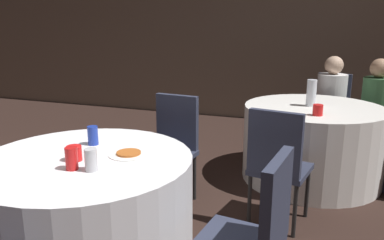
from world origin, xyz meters
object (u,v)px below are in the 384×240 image
at_px(chair_near_north, 172,140).
at_px(pizza_plate_near, 129,154).
at_px(chair_far_northeast, 380,112).
at_px(bottle_far, 311,93).
at_px(table_far, 312,143).
at_px(table_near, 89,214).
at_px(chair_near_east, 257,229).
at_px(soda_can_red, 72,159).
at_px(chair_far_north, 331,105).
at_px(person_green_jacket, 371,112).
at_px(person_white_shirt, 329,105).
at_px(soda_can_blue, 93,135).
at_px(soda_can_silver, 91,160).
at_px(chair_far_south, 277,159).

xyz_separation_m(chair_near_north, pizza_plate_near, (0.10, -0.91, 0.19)).
height_order(chair_far_northeast, bottle_far, bottle_far).
bearing_deg(table_far, bottle_far, 171.23).
bearing_deg(chair_far_northeast, table_near, 94.54).
height_order(chair_near_east, chair_near_north, same).
xyz_separation_m(table_far, bottle_far, (-0.04, 0.01, 0.49)).
bearing_deg(soda_can_red, chair_far_north, 67.20).
distance_m(table_near, chair_far_northeast, 3.34).
xyz_separation_m(person_green_jacket, bottle_far, (-0.60, -0.69, 0.29)).
bearing_deg(person_white_shirt, person_green_jacket, 164.43).
bearing_deg(bottle_far, table_near, -121.18).
height_order(chair_near_east, soda_can_blue, chair_near_east).
relative_size(chair_far_north, soda_can_red, 7.42).
xyz_separation_m(table_near, person_white_shirt, (1.35, 2.82, 0.21)).
height_order(chair_near_east, person_white_shirt, person_white_shirt).
distance_m(soda_can_silver, soda_can_red, 0.11).
distance_m(table_far, chair_far_northeast, 1.08).
height_order(pizza_plate_near, soda_can_silver, soda_can_silver).
relative_size(chair_far_south, soda_can_blue, 7.42).
bearing_deg(table_near, table_far, 57.90).
bearing_deg(chair_far_north, person_white_shirt, 90.00).
bearing_deg(table_near, chair_near_east, -7.04).
height_order(soda_can_blue, bottle_far, bottle_far).
distance_m(person_white_shirt, soda_can_red, 3.27).
height_order(chair_far_south, soda_can_red, chair_far_south).
distance_m(chair_far_north, chair_far_south, 2.14).
distance_m(table_near, soda_can_silver, 0.48).
height_order(person_white_shirt, pizza_plate_near, person_white_shirt).
bearing_deg(chair_near_east, chair_near_north, 45.30).
xyz_separation_m(person_white_shirt, bottle_far, (-0.18, -0.89, 0.28)).
xyz_separation_m(person_white_shirt, soda_can_red, (-1.30, -2.99, 0.21)).
distance_m(chair_near_north, chair_far_north, 2.31).
xyz_separation_m(chair_near_north, person_white_shirt, (1.23, 1.78, 0.03)).
bearing_deg(person_white_shirt, chair_far_northeast, -177.34).
bearing_deg(table_near, soda_can_silver, -45.56).
xyz_separation_m(soda_can_blue, bottle_far, (1.26, 1.71, 0.06)).
bearing_deg(soda_can_red, soda_can_silver, 8.68).
distance_m(table_far, soda_can_red, 2.44).
bearing_deg(table_far, person_white_shirt, 80.92).
distance_m(person_green_jacket, soda_can_blue, 3.05).
bearing_deg(chair_far_south, person_green_jacket, 77.32).
relative_size(chair_near_north, soda_can_silver, 7.42).
relative_size(table_near, chair_near_north, 1.39).
xyz_separation_m(person_green_jacket, pizza_plate_near, (-1.55, -2.50, 0.17)).
bearing_deg(chair_near_north, person_green_jacket, -129.73).
bearing_deg(table_far, person_green_jacket, 51.22).
xyz_separation_m(table_far, chair_far_north, (0.17, 1.06, 0.18)).
height_order(person_green_jacket, soda_can_blue, person_green_jacket).
bearing_deg(soda_can_red, chair_far_south, 47.73).
bearing_deg(person_white_shirt, soda_can_blue, 70.00).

